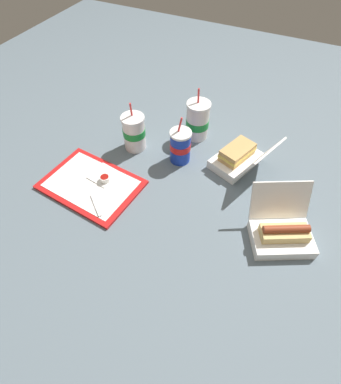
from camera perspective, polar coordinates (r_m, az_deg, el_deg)
ground_plane at (r=1.14m, az=2.16°, el=-1.10°), size 3.20×3.20×0.00m
food_tray at (r=1.22m, az=-14.84°, el=1.39°), size 0.39×0.30×0.01m
ketchup_cup at (r=1.20m, az=-12.39°, el=2.50°), size 0.04×0.04×0.02m
napkin_stack at (r=1.23m, az=-12.60°, el=3.18°), size 0.11×0.11×0.00m
plastic_fork at (r=1.14m, az=-14.01°, el=-2.43°), size 0.09×0.08×0.00m
clamshell_hotdog_center at (r=1.07m, az=20.45°, el=-7.20°), size 0.27×0.27×0.17m
clamshell_sandwich_back at (r=1.26m, az=12.84°, el=6.41°), size 0.26×0.26×0.16m
soda_cup_right at (r=1.30m, az=-6.94°, el=11.22°), size 0.10×0.10×0.22m
soda_cup_front at (r=1.23m, az=1.87°, el=8.72°), size 0.09×0.09×0.21m
soda_cup_left at (r=1.35m, az=5.17°, el=13.39°), size 0.10×0.10×0.23m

